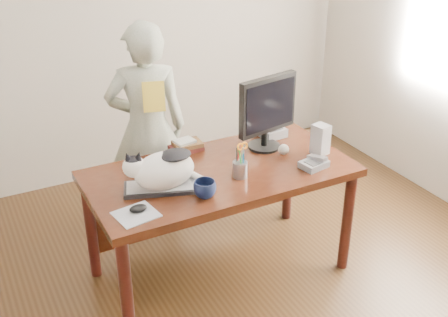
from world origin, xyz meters
TOP-DOWN VIEW (x-y plane):
  - room at (0.00, 0.00)m, footprint 4.50×4.50m
  - desk at (0.00, 0.68)m, footprint 1.60×0.80m
  - keyboard at (-0.38, 0.54)m, footprint 0.49×0.32m
  - cat at (-0.39, 0.54)m, footprint 0.45×0.32m
  - monitor at (0.40, 0.73)m, footprint 0.43×0.24m
  - pen_cup at (0.07, 0.47)m, footprint 0.10×0.09m
  - mousepad at (-0.62, 0.36)m, footprint 0.24×0.22m
  - mouse at (-0.60, 0.38)m, footprint 0.10×0.08m
  - coffee_mug at (-0.22, 0.36)m, footprint 0.18×0.18m
  - phone at (0.52, 0.37)m, footprint 0.18×0.16m
  - speaker at (0.67, 0.51)m, footprint 0.11×0.11m
  - baseball at (0.45, 0.60)m, footprint 0.07×0.07m
  - book_stack at (-0.07, 0.94)m, footprint 0.21×0.16m
  - calculator at (0.54, 0.91)m, footprint 0.18×0.23m
  - person at (-0.18, 1.37)m, footprint 0.63×0.51m
  - held_book at (-0.18, 1.20)m, footprint 0.16×0.12m

SIDE VIEW (x-z plane):
  - desk at x=0.00m, z-range 0.23..0.98m
  - mousepad at x=-0.62m, z-range 0.75..0.75m
  - person at x=-0.18m, z-range 0.00..1.52m
  - keyboard at x=-0.38m, z-range 0.75..0.78m
  - mouse at x=-0.60m, z-range 0.75..0.79m
  - phone at x=0.52m, z-range 0.74..0.81m
  - calculator at x=0.54m, z-range 0.75..0.81m
  - book_stack at x=-0.07m, z-range 0.75..0.82m
  - baseball at x=0.45m, z-range 0.75..0.82m
  - coffee_mug at x=-0.22m, z-range 0.75..0.85m
  - pen_cup at x=0.07m, z-range 0.70..0.92m
  - speaker at x=0.67m, z-range 0.75..0.95m
  - cat at x=-0.39m, z-range 0.75..1.01m
  - monitor at x=0.40m, z-range 0.78..1.27m
  - held_book at x=-0.18m, z-range 0.95..1.15m
  - room at x=0.00m, z-range -0.90..3.60m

